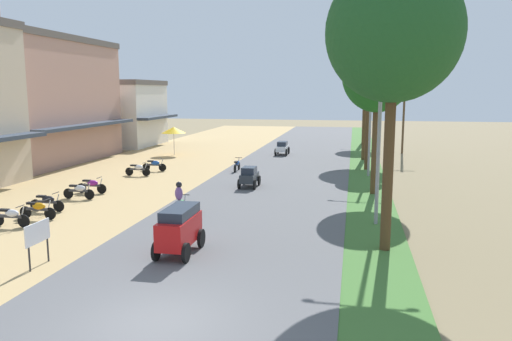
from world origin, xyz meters
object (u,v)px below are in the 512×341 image
median_tree_fourth (367,65)px  parked_motorbike_fifth (92,185)px  parked_motorbike_seventh (155,164)px  streetlamp_near (380,119)px  motorbike_foreground_rider (180,200)px  car_hatchback_charcoal (249,176)px  motorbike_ahead_second (237,164)px  parked_motorbike_nearest (11,216)px  parked_motorbike_fourth (79,190)px  vendor_umbrella (174,130)px  streetlamp_mid (371,110)px  car_sedan_white (282,147)px  parked_motorbike_second (38,208)px  utility_pole_near (404,98)px  parked_motorbike_sixth (138,169)px  median_tree_third (369,88)px  median_tree_nearest (394,33)px  car_van_red (179,228)px  median_tree_fifth (365,73)px  streetlamp_far (364,102)px  median_tree_second (377,75)px  parked_motorbike_third (47,201)px  street_signboard (38,236)px

median_tree_fourth → parked_motorbike_fifth: bearing=-131.6°
parked_motorbike_fifth → median_tree_fourth: bearing=48.4°
parked_motorbike_seventh → streetlamp_near: 19.68m
streetlamp_near → motorbike_foreground_rider: 9.60m
car_hatchback_charcoal → motorbike_ahead_second: (-2.10, 5.73, -0.17)m
parked_motorbike_nearest → median_tree_fourth: (15.15, 24.52, 7.38)m
parked_motorbike_fourth → vendor_umbrella: bearing=94.8°
parked_motorbike_fifth → median_tree_fourth: (15.37, 17.34, 7.38)m
vendor_umbrella → streetlamp_mid: (17.04, -8.33, 2.21)m
car_sedan_white → parked_motorbike_second: bearing=-107.0°
utility_pole_near → parked_motorbike_nearest: bearing=-122.0°
vendor_umbrella → median_tree_fourth: size_ratio=0.25×
parked_motorbike_fourth → motorbike_foreground_rider: motorbike_foreground_rider is taller
streetlamp_near → utility_pole_near: size_ratio=0.80×
parked_motorbike_fourth → car_hatchback_charcoal: car_hatchback_charcoal is taller
parked_motorbike_sixth → motorbike_ahead_second: size_ratio=1.00×
median_tree_third → parked_motorbike_nearest: bearing=-128.6°
median_tree_nearest → median_tree_third: (-0.23, 19.30, -1.79)m
parked_motorbike_sixth → parked_motorbike_fifth: bearing=-90.9°
median_tree_fourth → utility_pole_near: size_ratio=1.01×
streetlamp_near → utility_pole_near: bearing=82.6°
streetlamp_mid → car_van_red: size_ratio=3.21×
median_tree_nearest → car_sedan_white: median_tree_nearest is taller
parked_motorbike_nearest → parked_motorbike_second: same height
car_hatchback_charcoal → motorbike_ahead_second: 6.11m
parked_motorbike_fifth → streetlamp_mid: (15.56, 9.06, 3.97)m
parked_motorbike_seventh → streetlamp_mid: 15.68m
median_tree_fifth → car_sedan_white: bearing=-125.0°
vendor_umbrella → streetlamp_near: bearing=-51.0°
parked_motorbike_second → streetlamp_far: (15.01, 38.54, 4.02)m
parked_motorbike_second → median_tree_fifth: median_tree_fifth is taller
median_tree_fifth → car_hatchback_charcoal: median_tree_fifth is taller
streetlamp_far → median_tree_third: bearing=-90.1°
parked_motorbike_nearest → parked_motorbike_seventh: (0.19, 15.37, 0.00)m
median_tree_fifth → utility_pole_near: bearing=-62.5°
median_tree_second → car_hatchback_charcoal: size_ratio=4.38×
parked_motorbike_fifth → median_tree_nearest: size_ratio=0.18×
parked_motorbike_nearest → median_tree_third: median_tree_third is taller
parked_motorbike_sixth → car_van_red: car_van_red is taller
motorbike_ahead_second → parked_motorbike_third: bearing=-114.7°
parked_motorbike_second → parked_motorbike_sixth: bearing=92.2°
vendor_umbrella → car_sedan_white: vendor_umbrella is taller
street_signboard → motorbike_ahead_second: street_signboard is taller
parked_motorbike_nearest → motorbike_foreground_rider: (6.54, 2.97, 0.30)m
street_signboard → car_van_red: 4.66m
vendor_umbrella → utility_pole_near: (20.49, 5.46, 2.87)m
median_tree_second → motorbike_ahead_second: size_ratio=4.87×
parked_motorbike_fifth → median_tree_second: (15.66, 3.00, 6.14)m
parked_motorbike_third → parked_motorbike_seventh: 12.55m
parked_motorbike_third → parked_motorbike_fifth: 4.36m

